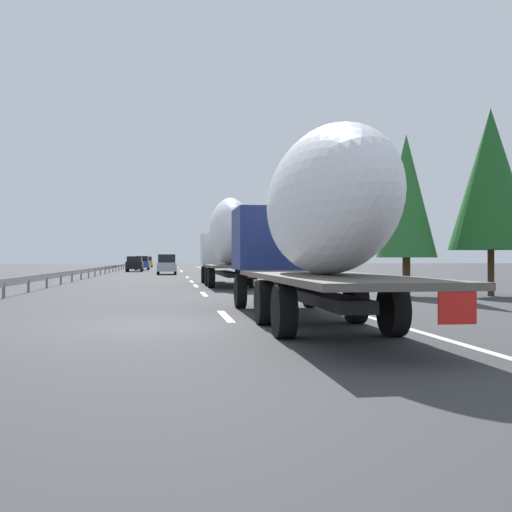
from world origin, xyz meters
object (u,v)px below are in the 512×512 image
at_px(car_black_suv, 135,264).
at_px(road_sign, 243,252).
at_px(car_blue_sedan, 142,263).
at_px(truck_lead, 228,238).
at_px(truck_trailing, 311,220).
at_px(car_silver_hatch, 167,264).
at_px(car_yellow_coupe, 147,262).

bearing_deg(car_black_suv, road_sign, -152.28).
relative_size(car_black_suv, car_blue_sedan, 0.95).
xyz_separation_m(truck_lead, truck_trailing, (-20.04, -0.00, -0.24)).
distance_m(truck_trailing, car_black_suv, 58.57).
bearing_deg(truck_lead, car_silver_hatch, 7.96).
distance_m(truck_lead, road_sign, 18.51).
height_order(truck_trailing, road_sign, truck_trailing).
xyz_separation_m(car_silver_hatch, car_black_suv, (12.93, 3.80, -0.05)).
bearing_deg(truck_trailing, car_black_suv, 7.17).
bearing_deg(car_yellow_coupe, car_blue_sedan, -179.47).
height_order(truck_lead, road_sign, truck_lead).
height_order(car_silver_hatch, car_yellow_coupe, car_silver_hatch).
height_order(car_silver_hatch, road_sign, road_sign).
xyz_separation_m(truck_lead, car_black_suv, (38.06, 7.31, -1.77)).
relative_size(truck_lead, car_black_suv, 2.91).
bearing_deg(truck_lead, car_yellow_coupe, 5.54).
distance_m(car_blue_sedan, road_sign, 32.02).
xyz_separation_m(car_black_suv, car_yellow_coupe, (35.48, -0.18, 0.03)).
xyz_separation_m(truck_lead, road_sign, (18.24, -3.10, -0.58)).
bearing_deg(truck_trailing, car_blue_sedan, 5.74).
relative_size(car_silver_hatch, car_yellow_coupe, 1.14).
bearing_deg(car_black_suv, car_blue_sedan, -2.22).
xyz_separation_m(car_blue_sedan, road_sign, (-30.40, -10.00, 1.16)).
xyz_separation_m(car_silver_hatch, road_sign, (-6.89, -6.61, 1.14)).
distance_m(truck_lead, car_silver_hatch, 25.43).
height_order(car_black_suv, car_blue_sedan, car_blue_sedan).
bearing_deg(road_sign, car_yellow_coupe, 10.49).
bearing_deg(truck_lead, car_black_suv, 10.88).
distance_m(car_silver_hatch, road_sign, 9.62).
relative_size(truck_lead, road_sign, 4.09).
distance_m(truck_lead, car_blue_sedan, 49.15).
distance_m(truck_trailing, car_yellow_coupe, 93.86).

